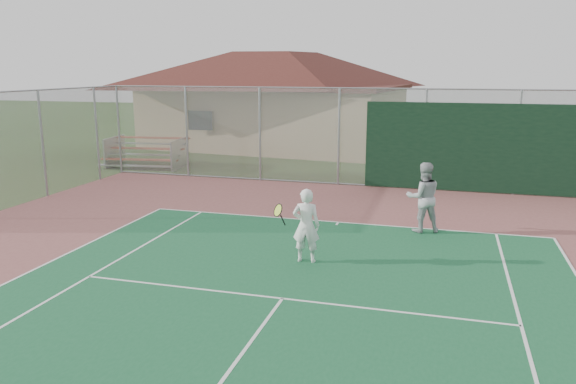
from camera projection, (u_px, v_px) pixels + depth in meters
The scene contains 6 objects.
back_fence at pixel (427, 143), 19.37m from camera, with size 20.08×0.11×3.53m.
side_fence_left at pixel (43, 144), 18.38m from camera, with size 0.08×9.00×3.50m.
clubhouse at pixel (276, 90), 30.51m from camera, with size 14.79×10.70×5.99m.
bleachers at pixel (146, 152), 24.27m from camera, with size 3.47×2.26×1.24m.
player_white_front at pixel (306, 226), 12.19m from camera, with size 1.08×0.73×1.64m.
player_grey_back at pixel (423, 198), 14.45m from camera, with size 1.05×0.92×1.82m.
Camera 1 is at (2.75, -2.89, 4.17)m, focal length 35.00 mm.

